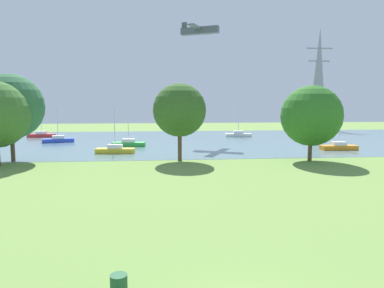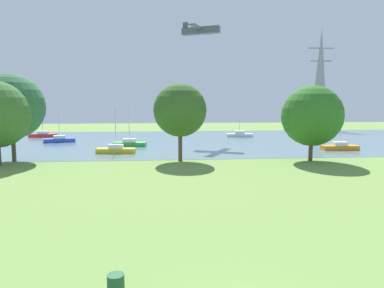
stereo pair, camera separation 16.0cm
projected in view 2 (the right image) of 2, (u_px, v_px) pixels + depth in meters
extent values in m
plane|color=olive|center=(189.00, 174.00, 31.10)|extent=(160.00, 160.00, 0.00)
cylinder|color=#1E512D|center=(116.00, 286.00, 11.37)|extent=(0.56, 0.56, 0.80)
cube|color=slate|center=(175.00, 141.00, 58.80)|extent=(140.00, 40.00, 0.02)
cube|color=red|center=(43.00, 135.00, 65.00)|extent=(4.84, 1.63, 0.60)
cube|color=white|center=(43.00, 132.00, 64.93)|extent=(1.83, 1.15, 0.50)
cylinder|color=silver|center=(42.00, 114.00, 64.54)|extent=(0.10, 0.10, 7.33)
cube|color=green|center=(129.00, 144.00, 51.23)|extent=(4.95, 2.11, 0.60)
cube|color=white|center=(129.00, 140.00, 51.16)|extent=(1.93, 1.32, 0.50)
cylinder|color=silver|center=(129.00, 125.00, 50.89)|extent=(0.10, 0.10, 5.13)
cube|color=yellow|center=(116.00, 151.00, 44.26)|extent=(4.90, 1.88, 0.60)
cube|color=white|center=(116.00, 146.00, 44.20)|extent=(1.88, 1.24, 0.50)
cylinder|color=silver|center=(115.00, 128.00, 43.93)|extent=(0.10, 0.10, 5.10)
cube|color=white|center=(239.00, 135.00, 65.48)|extent=(4.93, 2.00, 0.60)
cube|color=white|center=(239.00, 132.00, 65.41)|extent=(1.91, 1.29, 0.50)
cylinder|color=silver|center=(240.00, 114.00, 65.03)|extent=(0.10, 0.10, 7.13)
cube|color=blue|center=(60.00, 140.00, 56.42)|extent=(5.03, 2.79, 0.60)
cube|color=white|center=(59.00, 137.00, 56.36)|extent=(2.04, 1.56, 0.50)
cylinder|color=silver|center=(59.00, 123.00, 56.10)|extent=(0.10, 0.10, 4.96)
cube|color=orange|center=(340.00, 148.00, 47.20)|extent=(4.84, 1.64, 0.60)
cube|color=white|center=(340.00, 144.00, 47.14)|extent=(1.83, 1.15, 0.50)
cylinder|color=silver|center=(341.00, 126.00, 46.87)|extent=(0.10, 0.10, 5.14)
cylinder|color=brown|center=(14.00, 145.00, 38.13)|extent=(0.44, 0.44, 3.47)
sphere|color=#2F633C|center=(11.00, 107.00, 37.64)|extent=(7.00, 7.00, 7.00)
cylinder|color=brown|center=(180.00, 145.00, 38.42)|extent=(0.44, 0.44, 3.51)
sphere|color=#335B24|center=(180.00, 110.00, 37.98)|extent=(5.79, 5.79, 5.79)
cylinder|color=brown|center=(311.00, 149.00, 38.20)|extent=(0.44, 0.44, 2.65)
sphere|color=#2E6B24|center=(312.00, 116.00, 37.77)|extent=(6.54, 6.54, 6.54)
cone|color=gray|center=(320.00, 79.00, 84.91)|extent=(4.40, 4.40, 24.18)
cube|color=gray|center=(321.00, 48.00, 84.07)|extent=(6.40, 0.30, 0.30)
cube|color=gray|center=(321.00, 61.00, 84.42)|extent=(5.20, 0.30, 0.30)
cube|color=#4C5156|center=(201.00, 31.00, 57.53)|extent=(6.22, 3.82, 1.10)
cube|color=#4C5156|center=(201.00, 29.00, 57.50)|extent=(4.71, 8.02, 0.16)
cube|color=#4C5156|center=(185.00, 27.00, 58.41)|extent=(0.86, 0.51, 1.50)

